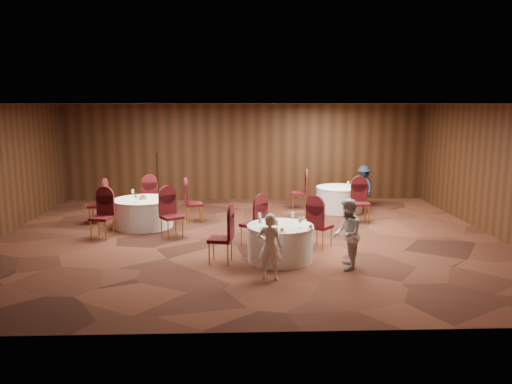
{
  "coord_description": "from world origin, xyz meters",
  "views": [
    {
      "loc": [
        -0.22,
        -11.61,
        3.2
      ],
      "look_at": [
        0.2,
        0.2,
        1.1
      ],
      "focal_mm": 35.0,
      "sensor_mm": 36.0,
      "label": 1
    }
  ],
  "objects_px": {
    "woman_a": "(270,247)",
    "woman_b": "(347,234)",
    "table_main": "(280,243)",
    "table_left": "(144,213)",
    "table_right": "(339,199)",
    "mic_stand": "(158,192)",
    "man_c": "(364,186)"
  },
  "relations": [
    {
      "from": "mic_stand",
      "to": "woman_b",
      "type": "height_order",
      "value": "mic_stand"
    },
    {
      "from": "table_left",
      "to": "man_c",
      "type": "relative_size",
      "value": 1.2
    },
    {
      "from": "table_main",
      "to": "table_right",
      "type": "relative_size",
      "value": 0.97
    },
    {
      "from": "table_left",
      "to": "woman_a",
      "type": "bearing_deg",
      "value": -53.28
    },
    {
      "from": "woman_b",
      "to": "man_c",
      "type": "height_order",
      "value": "woman_b"
    },
    {
      "from": "woman_a",
      "to": "woman_b",
      "type": "xyz_separation_m",
      "value": [
        1.54,
        0.55,
        0.07
      ]
    },
    {
      "from": "table_left",
      "to": "table_right",
      "type": "bearing_deg",
      "value": 17.33
    },
    {
      "from": "woman_a",
      "to": "mic_stand",
      "type": "bearing_deg",
      "value": -51.06
    },
    {
      "from": "table_main",
      "to": "mic_stand",
      "type": "height_order",
      "value": "mic_stand"
    },
    {
      "from": "mic_stand",
      "to": "woman_a",
      "type": "xyz_separation_m",
      "value": [
        3.04,
        -6.36,
        0.11
      ]
    },
    {
      "from": "table_main",
      "to": "man_c",
      "type": "relative_size",
      "value": 1.05
    },
    {
      "from": "table_main",
      "to": "mic_stand",
      "type": "relative_size",
      "value": 0.79
    },
    {
      "from": "table_right",
      "to": "man_c",
      "type": "distance_m",
      "value": 1.16
    },
    {
      "from": "table_left",
      "to": "mic_stand",
      "type": "bearing_deg",
      "value": 89.29
    },
    {
      "from": "table_main",
      "to": "table_left",
      "type": "distance_m",
      "value": 4.48
    },
    {
      "from": "table_main",
      "to": "table_left",
      "type": "relative_size",
      "value": 0.88
    },
    {
      "from": "woman_b",
      "to": "table_main",
      "type": "bearing_deg",
      "value": -104.85
    },
    {
      "from": "woman_a",
      "to": "man_c",
      "type": "xyz_separation_m",
      "value": [
        3.36,
        6.52,
        0.02
      ]
    },
    {
      "from": "table_main",
      "to": "mic_stand",
      "type": "bearing_deg",
      "value": 122.47
    },
    {
      "from": "mic_stand",
      "to": "man_c",
      "type": "xyz_separation_m",
      "value": [
        6.4,
        0.16,
        0.13
      ]
    },
    {
      "from": "mic_stand",
      "to": "table_right",
      "type": "bearing_deg",
      "value": -5.42
    },
    {
      "from": "table_left",
      "to": "woman_b",
      "type": "relative_size",
      "value": 1.12
    },
    {
      "from": "table_right",
      "to": "man_c",
      "type": "relative_size",
      "value": 1.08
    },
    {
      "from": "woman_a",
      "to": "woman_b",
      "type": "relative_size",
      "value": 0.9
    },
    {
      "from": "table_right",
      "to": "woman_a",
      "type": "relative_size",
      "value": 1.13
    },
    {
      "from": "table_left",
      "to": "woman_a",
      "type": "relative_size",
      "value": 1.25
    },
    {
      "from": "table_main",
      "to": "woman_b",
      "type": "bearing_deg",
      "value": -24.8
    },
    {
      "from": "man_c",
      "to": "mic_stand",
      "type": "bearing_deg",
      "value": -104.91
    },
    {
      "from": "table_right",
      "to": "man_c",
      "type": "xyz_separation_m",
      "value": [
        0.89,
        0.68,
        0.27
      ]
    },
    {
      "from": "table_left",
      "to": "table_main",
      "type": "bearing_deg",
      "value": -41.59
    },
    {
      "from": "woman_a",
      "to": "man_c",
      "type": "distance_m",
      "value": 7.33
    },
    {
      "from": "table_right",
      "to": "man_c",
      "type": "bearing_deg",
      "value": 37.27
    }
  ]
}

